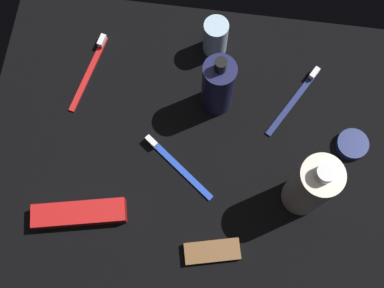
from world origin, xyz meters
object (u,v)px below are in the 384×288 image
Objects in this scene: lotion_bottle at (218,86)px; cream_tin_left at (352,144)px; toothbrush_blue at (175,163)px; toothpaste_box_red at (79,214)px; deodorant_stick at (215,37)px; toothbrush_navy at (296,97)px; snack_bar_brown at (212,251)px; toothbrush_red at (91,68)px; bodywash_bottle at (311,186)px.

cream_tin_left is (27.93, -6.06, -6.95)cm from lotion_bottle.
toothbrush_blue is 20.67cm from toothpaste_box_red.
deodorant_stick is at bearing 49.21° from toothpaste_box_red.
toothbrush_navy reaches higher than snack_bar_brown.
toothbrush_red is at bearing 117.49° from snack_bar_brown.
toothbrush_navy is at bearing 142.99° from cream_tin_left.
toothbrush_red is 1.01× the size of toothpaste_box_red.
bodywash_bottle is at bearing -55.69° from deodorant_stick.
toothbrush_red reaches higher than cream_tin_left.
toothpaste_box_red is 55.09cm from cream_tin_left.
toothpaste_box_red is (-41.68, -9.08, -7.55)cm from bodywash_bottle.
bodywash_bottle is (18.54, -17.65, 1.32)cm from lotion_bottle.
deodorant_stick reaches higher than snack_bar_brown.
bodywash_bottle reaches higher than toothbrush_red.
toothpaste_box_red is (-21.37, -38.84, -3.05)cm from deodorant_stick.
snack_bar_brown is at bearing -84.92° from lotion_bottle.
cream_tin_left is at bearing 51.00° from bodywash_bottle.
bodywash_bottle is 1.13× the size of toothbrush_red.
deodorant_stick reaches higher than toothbrush_red.
toothbrush_red is at bearing 154.73° from bodywash_bottle.
lotion_bottle is at bearing 81.65° from snack_bar_brown.
bodywash_bottle is 22.01cm from snack_bar_brown.
deodorant_stick reaches higher than cream_tin_left.
toothbrush_blue is at bearing -100.55° from deodorant_stick.
bodywash_bottle reaches higher than toothpaste_box_red.
bodywash_bottle is at bearing -25.27° from toothbrush_red.
deodorant_stick is at bearing 152.53° from toothbrush_navy.
deodorant_stick is 44.44cm from toothpaste_box_red.
toothbrush_red is 55.81cm from cream_tin_left.
toothbrush_red is at bearing 178.54° from toothbrush_navy.
lotion_bottle is at bearing 136.42° from bodywash_bottle.
toothpaste_box_red reaches higher than cream_tin_left.
toothbrush_blue is at bearing 106.74° from snack_bar_brown.
toothbrush_blue is 2.39× the size of cream_tin_left.
toothbrush_red is (-45.53, 21.49, -8.54)cm from bodywash_bottle.
bodywash_bottle is 51.07cm from toothbrush_red.
lotion_bottle reaches higher than cream_tin_left.
snack_bar_brown is (9.38, -16.14, 0.14)cm from toothbrush_blue.
toothbrush_navy is 14.62cm from cream_tin_left.
lotion_bottle is 25.63cm from bodywash_bottle.
cream_tin_left reaches higher than snack_bar_brown.
snack_bar_brown is (29.69, -34.25, 0.14)cm from toothbrush_red.
toothbrush_blue reaches higher than snack_bar_brown.
deodorant_stick is at bearing 124.31° from bodywash_bottle.
toothpaste_box_red is 1.69× the size of snack_bar_brown.
deodorant_stick is at bearing 18.15° from toothbrush_red.
deodorant_stick is 0.52× the size of toothbrush_red.
bodywash_bottle is at bearing 0.32° from toothpaste_box_red.
snack_bar_brown is at bearing -20.07° from toothpaste_box_red.
snack_bar_brown is at bearing -49.07° from toothbrush_red.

